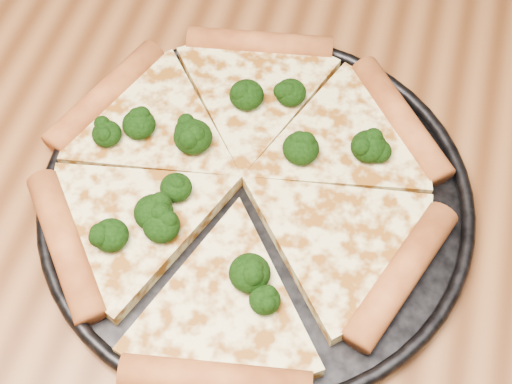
# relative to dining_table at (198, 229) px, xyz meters

# --- Properties ---
(dining_table) EXTENTS (1.20, 0.90, 0.75)m
(dining_table) POSITION_rel_dining_table_xyz_m (0.00, 0.00, 0.00)
(dining_table) COLOR brown
(dining_table) RESTS_ON ground
(pizza_pan) EXTENTS (0.34, 0.34, 0.02)m
(pizza_pan) POSITION_rel_dining_table_xyz_m (0.06, -0.01, 0.10)
(pizza_pan) COLOR black
(pizza_pan) RESTS_ON dining_table
(pizza) EXTENTS (0.34, 0.35, 0.03)m
(pizza) POSITION_rel_dining_table_xyz_m (0.05, -0.01, 0.11)
(pizza) COLOR #FAEA99
(pizza) RESTS_ON pizza_pan
(broccoli_florets) EXTENTS (0.24, 0.21, 0.02)m
(broccoli_florets) POSITION_rel_dining_table_xyz_m (0.03, -0.01, 0.12)
(broccoli_florets) COLOR black
(broccoli_florets) RESTS_ON pizza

